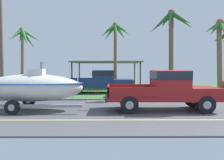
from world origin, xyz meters
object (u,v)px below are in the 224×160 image
object	(u,v)px
parked_sedan_far	(24,88)
boat_on_trailer	(31,88)
palm_tree_near_right	(115,37)
utility_pole	(1,37)
carport_awning	(107,63)
palm_tree_mid	(172,30)
palm_tree_near_left	(23,42)
palm_tree_far_right	(220,38)
pickup_truck_towing	(168,88)
parked_pickup_background	(103,80)

from	to	relation	value
parked_sedan_far	boat_on_trailer	bearing A→B (deg)	-65.95
palm_tree_near_right	utility_pole	bearing A→B (deg)	-143.01
carport_awning	palm_tree_mid	distance (m)	8.52
palm_tree_near_left	palm_tree_near_right	distance (m)	8.53
palm_tree_near_right	utility_pole	world-z (taller)	utility_pole
carport_awning	palm_tree_mid	size ratio (longest dim) A/B	1.06
palm_tree_mid	palm_tree_far_right	bearing A→B (deg)	21.92
palm_tree_near_left	palm_tree_near_right	bearing A→B (deg)	-4.36
parked_sedan_far	palm_tree_mid	world-z (taller)	palm_tree_mid
pickup_truck_towing	utility_pole	distance (m)	11.26
parked_sedan_far	palm_tree_near_right	size ratio (longest dim) A/B	0.74
palm_tree_near_right	palm_tree_far_right	size ratio (longest dim) A/B	0.99
boat_on_trailer	palm_tree_mid	distance (m)	11.61
palm_tree_near_left	palm_tree_near_right	size ratio (longest dim) A/B	0.94
palm_tree_near_right	palm_tree_near_left	bearing A→B (deg)	175.64
carport_awning	palm_tree_near_left	distance (m)	8.31
palm_tree_far_right	palm_tree_near_right	bearing A→B (deg)	171.91
boat_on_trailer	utility_pole	world-z (taller)	utility_pole
palm_tree_mid	pickup_truck_towing	bearing A→B (deg)	-105.22
carport_awning	palm_tree_far_right	bearing A→B (deg)	-25.20
parked_sedan_far	utility_pole	xyz separation A→B (m)	(-1.28, -0.35, 3.40)
palm_tree_near_left	utility_pole	bearing A→B (deg)	-81.85
palm_tree_far_right	utility_pole	world-z (taller)	utility_pole
parked_pickup_background	parked_sedan_far	xyz separation A→B (m)	(-5.27, -2.81, -0.35)
parked_pickup_background	utility_pole	distance (m)	7.89
parked_sedan_far	carport_awning	distance (m)	10.40
boat_on_trailer	carport_awning	bearing A→B (deg)	75.71
palm_tree_near_right	palm_tree_mid	bearing A→B (deg)	-35.96
parked_pickup_background	utility_pole	xyz separation A→B (m)	(-6.55, -3.16, 3.04)
pickup_truck_towing	carport_awning	xyz separation A→B (m)	(-3.22, 13.30, 1.50)
palm_tree_mid	parked_pickup_background	bearing A→B (deg)	174.17
boat_on_trailer	parked_pickup_background	world-z (taller)	boat_on_trailer
parked_pickup_background	palm_tree_near_right	world-z (taller)	palm_tree_near_right
carport_awning	palm_tree_mid	xyz separation A→B (m)	(5.10, -6.39, 2.39)
carport_awning	palm_tree_far_right	xyz separation A→B (m)	(9.67, -4.55, 1.96)
parked_pickup_background	palm_tree_near_left	bearing A→B (deg)	156.80
palm_tree_near_right	utility_pole	xyz separation A→B (m)	(-7.58, -5.71, -0.74)
carport_awning	palm_tree_near_right	world-z (taller)	palm_tree_near_right
parked_sedan_far	palm_tree_near_left	bearing A→B (deg)	110.06
carport_awning	palm_tree_far_right	size ratio (longest dim) A/B	1.11
parked_pickup_background	utility_pole	world-z (taller)	utility_pole
carport_awning	palm_tree_near_left	xyz separation A→B (m)	(-7.65, -2.65, 1.86)
parked_sedan_far	carport_awning	size ratio (longest dim) A/B	0.66
carport_awning	palm_tree_near_left	bearing A→B (deg)	-160.92
pickup_truck_towing	boat_on_trailer	xyz separation A→B (m)	(-6.61, -0.00, 0.04)
palm_tree_near_right	utility_pole	size ratio (longest dim) A/B	0.78
boat_on_trailer	palm_tree_far_right	bearing A→B (deg)	33.84
palm_tree_far_right	parked_sedan_far	bearing A→B (deg)	-164.82
pickup_truck_towing	parked_pickup_background	xyz separation A→B (m)	(-3.41, 7.45, -0.03)
boat_on_trailer	palm_tree_near_right	xyz separation A→B (m)	(4.23, 10.01, 3.71)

